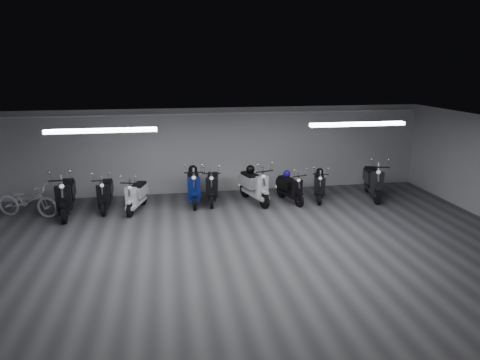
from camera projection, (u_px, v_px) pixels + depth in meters
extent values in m
cube|color=#3E3E41|center=(243.00, 254.00, 9.63)|extent=(14.00, 10.00, 0.01)
cube|color=gray|center=(244.00, 131.00, 8.88)|extent=(14.00, 10.00, 0.01)
cube|color=#ACACAF|center=(216.00, 150.00, 14.01)|extent=(14.00, 0.01, 2.80)
cube|color=#ACACAF|center=(328.00, 334.00, 4.50)|extent=(14.00, 0.01, 2.80)
cube|color=white|center=(101.00, 131.00, 9.36)|extent=(2.40, 0.18, 0.08)
cube|color=white|center=(358.00, 124.00, 10.35)|extent=(2.40, 0.18, 0.08)
cylinder|color=white|center=(216.00, 114.00, 13.61)|extent=(13.60, 0.05, 0.05)
imported|color=white|center=(27.00, 197.00, 11.85)|extent=(1.86, 1.12, 1.14)
sphere|color=black|center=(320.00, 172.00, 13.48)|extent=(0.24, 0.24, 0.24)
sphere|color=#1F0D99|center=(287.00, 174.00, 13.23)|extent=(0.23, 0.23, 0.23)
sphere|color=black|center=(250.00, 169.00, 13.18)|extent=(0.27, 0.27, 0.27)
sphere|color=black|center=(193.00, 170.00, 13.13)|extent=(0.28, 0.28, 0.28)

